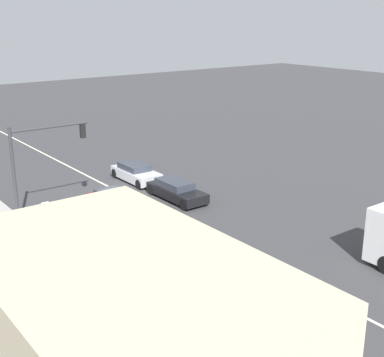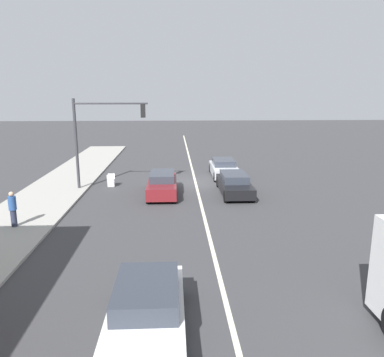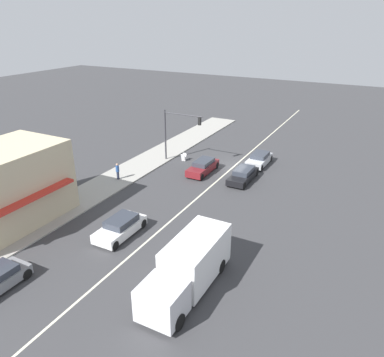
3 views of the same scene
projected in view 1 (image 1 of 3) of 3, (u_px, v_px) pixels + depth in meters
ground_plane at (346, 308)px, 21.69m from camera, size 160.00×160.00×0.00m
lane_marking_center at (123, 194)px, 35.39m from camera, size 0.16×60.00×0.01m
traffic_signal_main at (38, 156)px, 29.50m from camera, size 4.59×0.34×5.60m
pedestrian at (49, 263)px, 23.46m from camera, size 0.34×0.34×1.62m
warning_aframe_sign at (47, 210)px, 31.30m from camera, size 0.45×0.53×0.84m
suv_black at (176, 190)px, 34.15m from camera, size 1.76×4.55×1.24m
sedan_silver at (136, 173)px, 37.92m from camera, size 1.81×4.20×1.26m
sedan_maroon at (116, 204)px, 31.61m from camera, size 1.72×4.51×1.33m
van_white at (285, 297)px, 21.23m from camera, size 1.88×4.28×1.36m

